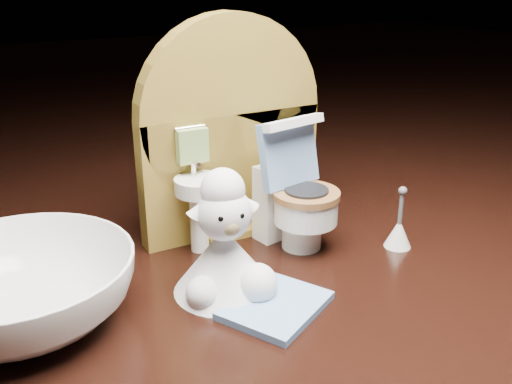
% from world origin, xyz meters
% --- Properties ---
extents(backdrop_panel, '(0.13, 0.05, 0.15)m').
position_xyz_m(backdrop_panel, '(-0.00, 0.06, 0.07)').
color(backdrop_panel, olive).
rests_on(backdrop_panel, ground).
extents(toy_toilet, '(0.05, 0.06, 0.09)m').
position_xyz_m(toy_toilet, '(0.03, 0.03, 0.03)').
color(toy_toilet, white).
rests_on(toy_toilet, ground).
extents(bath_mat, '(0.07, 0.07, 0.00)m').
position_xyz_m(bath_mat, '(-0.02, -0.04, 0.00)').
color(bath_mat, '#6D94CA').
rests_on(bath_mat, ground).
extents(toilet_brush, '(0.02, 0.02, 0.04)m').
position_xyz_m(toilet_brush, '(0.09, -0.01, 0.01)').
color(toilet_brush, white).
rests_on(toilet_brush, ground).
extents(plush_lamb, '(0.06, 0.06, 0.08)m').
position_xyz_m(plush_lamb, '(-0.04, -0.01, 0.03)').
color(plush_lamb, white).
rests_on(plush_lamb, ground).
extents(ceramic_bowl, '(0.14, 0.14, 0.04)m').
position_xyz_m(ceramic_bowl, '(-0.15, 0.02, 0.02)').
color(ceramic_bowl, white).
rests_on(ceramic_bowl, ground).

